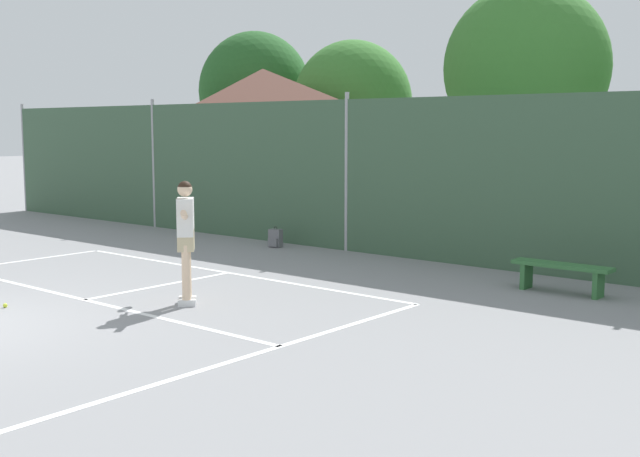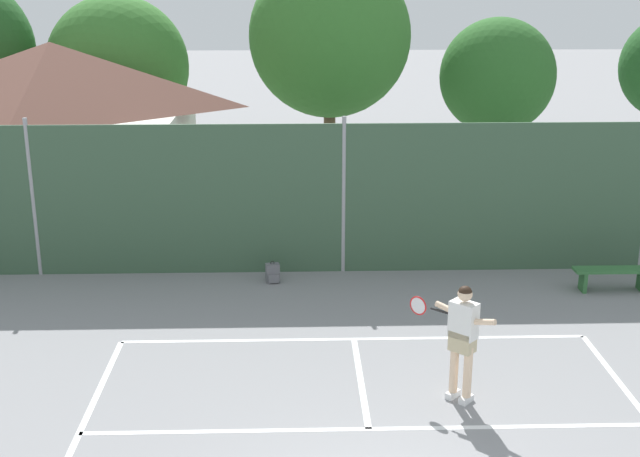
{
  "view_description": "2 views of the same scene",
  "coord_description": "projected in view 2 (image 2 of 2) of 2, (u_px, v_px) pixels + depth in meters",
  "views": [
    {
      "loc": [
        10.51,
        -4.41,
        2.63
      ],
      "look_at": [
        0.74,
        7.24,
        0.71
      ],
      "focal_mm": 44.83,
      "sensor_mm": 36.0,
      "label": 1
    },
    {
      "loc": [
        -1.01,
        -8.02,
        6.28
      ],
      "look_at": [
        -0.56,
        7.08,
        1.57
      ],
      "focal_mm": 46.95,
      "sensor_mm": 36.0,
      "label": 2
    }
  ],
  "objects": [
    {
      "name": "chainlink_fence",
      "position": [
        344.0,
        199.0,
        17.66
      ],
      "size": [
        26.09,
        0.09,
        3.38
      ],
      "color": "#38563D",
      "rests_on": "ground"
    },
    {
      "name": "courtside_bench",
      "position": [
        613.0,
        274.0,
        16.92
      ],
      "size": [
        1.6,
        0.36,
        0.48
      ],
      "color": "#336B38",
      "rests_on": "ground"
    },
    {
      "name": "treeline_backdrop",
      "position": [
        249.0,
        54.0,
        24.8
      ],
      "size": [
        25.13,
        4.32,
        6.75
      ],
      "color": "brown",
      "rests_on": "ground"
    },
    {
      "name": "tennis_player",
      "position": [
        462.0,
        333.0,
        12.4
      ],
      "size": [
        1.15,
        0.95,
        1.85
      ],
      "color": "silver",
      "rests_on": "ground"
    },
    {
      "name": "backpack_grey",
      "position": [
        273.0,
        273.0,
        17.43
      ],
      "size": [
        0.31,
        0.29,
        0.46
      ],
      "color": "slate",
      "rests_on": "ground"
    },
    {
      "name": "clubhouse_building",
      "position": [
        57.0,
        125.0,
        21.99
      ],
      "size": [
        7.18,
        5.81,
        4.48
      ],
      "color": "silver",
      "rests_on": "ground"
    }
  ]
}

